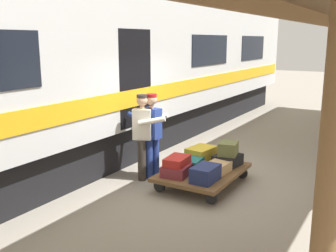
{
  "coord_description": "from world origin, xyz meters",
  "views": [
    {
      "loc": [
        -2.9,
        6.64,
        2.73
      ],
      "look_at": [
        0.78,
        0.49,
        1.15
      ],
      "focal_mm": 41.78,
      "sensor_mm": 36.0,
      "label": 1
    }
  ],
  "objects_px": {
    "suitcase_navy_fabric": "(205,174)",
    "porter_in_overalls": "(151,132)",
    "suitcase_burgundy_valise": "(177,170)",
    "suitcase_yellow_case": "(201,154)",
    "suitcase_black_hardshell": "(228,160)",
    "suitcase_olive_duffel": "(228,148)",
    "luggage_cart": "(203,172)",
    "suitcase_teal_softside": "(189,163)",
    "train_car": "(82,70)",
    "suitcase_red_plastic": "(177,161)",
    "porter_by_door": "(143,134)",
    "suitcase_tan_vintage": "(217,168)"
  },
  "relations": [
    {
      "from": "suitcase_tan_vintage",
      "to": "suitcase_teal_softside",
      "type": "relative_size",
      "value": 1.06
    },
    {
      "from": "train_car",
      "to": "suitcase_burgundy_valise",
      "type": "xyz_separation_m",
      "value": [
        -2.88,
        0.7,
        -1.67
      ]
    },
    {
      "from": "suitcase_teal_softside",
      "to": "suitcase_olive_duffel",
      "type": "bearing_deg",
      "value": -139.03
    },
    {
      "from": "porter_in_overalls",
      "to": "porter_by_door",
      "type": "bearing_deg",
      "value": 69.47
    },
    {
      "from": "train_car",
      "to": "suitcase_tan_vintage",
      "type": "xyz_separation_m",
      "value": [
        -3.46,
        0.19,
        -1.67
      ]
    },
    {
      "from": "suitcase_teal_softside",
      "to": "porter_by_door",
      "type": "xyz_separation_m",
      "value": [
        0.88,
        0.29,
        0.53
      ]
    },
    {
      "from": "suitcase_olive_duffel",
      "to": "porter_in_overalls",
      "type": "distance_m",
      "value": 1.56
    },
    {
      "from": "suitcase_red_plastic",
      "to": "porter_in_overalls",
      "type": "xyz_separation_m",
      "value": [
        0.8,
        -0.36,
        0.36
      ]
    },
    {
      "from": "suitcase_navy_fabric",
      "to": "suitcase_olive_duffel",
      "type": "bearing_deg",
      "value": -90.2
    },
    {
      "from": "luggage_cart",
      "to": "porter_by_door",
      "type": "relative_size",
      "value": 1.09
    },
    {
      "from": "luggage_cart",
      "to": "porter_in_overalls",
      "type": "relative_size",
      "value": 1.09
    },
    {
      "from": "luggage_cart",
      "to": "train_car",
      "type": "bearing_deg",
      "value": -3.37
    },
    {
      "from": "luggage_cart",
      "to": "suitcase_burgundy_valise",
      "type": "bearing_deg",
      "value": 60.07
    },
    {
      "from": "porter_in_overalls",
      "to": "suitcase_navy_fabric",
      "type": "bearing_deg",
      "value": 164.25
    },
    {
      "from": "suitcase_navy_fabric",
      "to": "porter_in_overalls",
      "type": "bearing_deg",
      "value": -15.75
    },
    {
      "from": "suitcase_teal_softside",
      "to": "suitcase_olive_duffel",
      "type": "xyz_separation_m",
      "value": [
        -0.59,
        -0.51,
        0.25
      ]
    },
    {
      "from": "suitcase_red_plastic",
      "to": "suitcase_olive_duffel",
      "type": "xyz_separation_m",
      "value": [
        -0.6,
        -0.99,
        0.08
      ]
    },
    {
      "from": "suitcase_tan_vintage",
      "to": "suitcase_black_hardshell",
      "type": "xyz_separation_m",
      "value": [
        -0.0,
        -0.51,
        0.02
      ]
    },
    {
      "from": "suitcase_burgundy_valise",
      "to": "suitcase_black_hardshell",
      "type": "xyz_separation_m",
      "value": [
        -0.59,
        -1.02,
        0.01
      ]
    },
    {
      "from": "suitcase_teal_softside",
      "to": "porter_by_door",
      "type": "relative_size",
      "value": 0.3
    },
    {
      "from": "suitcase_yellow_case",
      "to": "porter_in_overalls",
      "type": "distance_m",
      "value": 1.13
    },
    {
      "from": "suitcase_yellow_case",
      "to": "suitcase_teal_softside",
      "type": "bearing_deg",
      "value": 90.0
    },
    {
      "from": "suitcase_navy_fabric",
      "to": "suitcase_black_hardshell",
      "type": "relative_size",
      "value": 1.03
    },
    {
      "from": "luggage_cart",
      "to": "suitcase_navy_fabric",
      "type": "relative_size",
      "value": 3.29
    },
    {
      "from": "suitcase_burgundy_valise",
      "to": "porter_by_door",
      "type": "xyz_separation_m",
      "value": [
        0.88,
        -0.22,
        0.53
      ]
    },
    {
      "from": "luggage_cart",
      "to": "porter_in_overalls",
      "type": "xyz_separation_m",
      "value": [
        1.1,
        0.11,
        0.67
      ]
    },
    {
      "from": "suitcase_burgundy_valise",
      "to": "porter_by_door",
      "type": "bearing_deg",
      "value": -14.1
    },
    {
      "from": "suitcase_yellow_case",
      "to": "porter_in_overalls",
      "type": "xyz_separation_m",
      "value": [
        0.81,
        0.62,
        0.48
      ]
    },
    {
      "from": "suitcase_black_hardshell",
      "to": "suitcase_navy_fabric",
      "type": "bearing_deg",
      "value": 90.0
    },
    {
      "from": "suitcase_burgundy_valise",
      "to": "porter_in_overalls",
      "type": "xyz_separation_m",
      "value": [
        0.81,
        -0.39,
        0.53
      ]
    },
    {
      "from": "suitcase_olive_duffel",
      "to": "porter_by_door",
      "type": "relative_size",
      "value": 0.25
    },
    {
      "from": "suitcase_teal_softside",
      "to": "suitcase_navy_fabric",
      "type": "height_order",
      "value": "suitcase_navy_fabric"
    },
    {
      "from": "suitcase_teal_softside",
      "to": "porter_in_overalls",
      "type": "distance_m",
      "value": 0.98
    },
    {
      "from": "suitcase_navy_fabric",
      "to": "suitcase_red_plastic",
      "type": "relative_size",
      "value": 1.03
    },
    {
      "from": "suitcase_teal_softside",
      "to": "porter_in_overalls",
      "type": "relative_size",
      "value": 0.3
    },
    {
      "from": "train_car",
      "to": "suitcase_navy_fabric",
      "type": "height_order",
      "value": "train_car"
    },
    {
      "from": "suitcase_black_hardshell",
      "to": "suitcase_red_plastic",
      "type": "relative_size",
      "value": 1.0
    },
    {
      "from": "suitcase_burgundy_valise",
      "to": "suitcase_teal_softside",
      "type": "xyz_separation_m",
      "value": [
        -0.0,
        -0.51,
        -0.0
      ]
    },
    {
      "from": "suitcase_burgundy_valise",
      "to": "suitcase_yellow_case",
      "type": "xyz_separation_m",
      "value": [
        -0.0,
        -1.02,
        0.05
      ]
    },
    {
      "from": "suitcase_teal_softside",
      "to": "suitcase_olive_duffel",
      "type": "relative_size",
      "value": 1.17
    },
    {
      "from": "train_car",
      "to": "suitcase_red_plastic",
      "type": "distance_m",
      "value": 3.3
    },
    {
      "from": "train_car",
      "to": "suitcase_black_hardshell",
      "type": "height_order",
      "value": "train_car"
    },
    {
      "from": "suitcase_black_hardshell",
      "to": "suitcase_olive_duffel",
      "type": "height_order",
      "value": "suitcase_olive_duffel"
    },
    {
      "from": "suitcase_black_hardshell",
      "to": "porter_by_door",
      "type": "height_order",
      "value": "porter_by_door"
    },
    {
      "from": "suitcase_yellow_case",
      "to": "porter_in_overalls",
      "type": "bearing_deg",
      "value": 37.48
    },
    {
      "from": "suitcase_burgundy_valise",
      "to": "porter_by_door",
      "type": "distance_m",
      "value": 1.05
    },
    {
      "from": "train_car",
      "to": "suitcase_red_plastic",
      "type": "relative_size",
      "value": 38.19
    },
    {
      "from": "suitcase_tan_vintage",
      "to": "porter_by_door",
      "type": "bearing_deg",
      "value": 11.15
    },
    {
      "from": "suitcase_tan_vintage",
      "to": "porter_by_door",
      "type": "relative_size",
      "value": 0.31
    },
    {
      "from": "suitcase_teal_softside",
      "to": "suitcase_yellow_case",
      "type": "bearing_deg",
      "value": -90.0
    }
  ]
}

